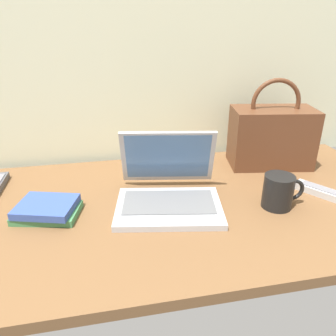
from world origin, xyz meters
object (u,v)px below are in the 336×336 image
Objects in this scene: remote_control_near at (320,191)px; handbag at (271,136)px; book_stack at (47,209)px; laptop at (168,189)px; coffee_mug at (279,191)px.

handbag is (-0.05, 0.26, 0.10)m from remote_control_near.
book_stack reaches higher than remote_control_near.
laptop is 0.36m from book_stack.
laptop is 2.21× the size of remote_control_near.
remote_control_near is at bearing 13.30° from coffee_mug.
coffee_mug is 0.18m from remote_control_near.
laptop is 1.77× the size of book_stack.
handbag reaches higher than laptop.
laptop is 1.06× the size of handbag.
remote_control_near is 0.29m from handbag.
book_stack is at bearing -164.82° from handbag.
coffee_mug is (0.32, -0.09, 0.01)m from laptop.
remote_control_near is at bearing -5.78° from laptop.
laptop is at bearing 0.70° from book_stack.
coffee_mug is at bearing -166.70° from remote_control_near.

